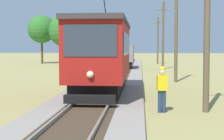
{
  "coord_description": "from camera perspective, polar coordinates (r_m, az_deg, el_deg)",
  "views": [
    {
      "loc": [
        1.95,
        -2.45,
        2.53
      ],
      "look_at": [
        0.38,
        15.81,
        1.24
      ],
      "focal_mm": 53.08,
      "sensor_mm": 36.0,
      "label": 1
    }
  ],
  "objects": [
    {
      "name": "track_worker",
      "position": [
        12.81,
        8.61,
        -2.94
      ],
      "size": [
        0.41,
        0.29,
        1.78
      ],
      "rotation": [
        0.0,
        0.0,
        -1.44
      ],
      "color": "navy",
      "rests_on": "ground"
    },
    {
      "name": "red_tram",
      "position": [
        16.87,
        -1.71,
        2.89
      ],
      "size": [
        2.6,
        8.54,
        4.79
      ],
      "color": "maroon",
      "rests_on": "rail_right"
    },
    {
      "name": "utility_pole_mid",
      "position": [
        24.31,
        11.0,
        8.06
      ],
      "size": [
        1.4,
        0.62,
        8.35
      ],
      "color": "brown",
      "rests_on": "ground"
    },
    {
      "name": "tree_right_near",
      "position": [
        50.83,
        -12.02,
        6.87
      ],
      "size": [
        4.15,
        4.15,
        7.22
      ],
      "color": "#4C3823",
      "rests_on": "ground"
    },
    {
      "name": "utility_pole_far",
      "position": [
        37.84,
        8.8,
        6.02
      ],
      "size": [
        1.4,
        0.45,
        7.56
      ],
      "color": "brown",
      "rests_on": "ground"
    },
    {
      "name": "tree_left_near",
      "position": [
        46.53,
        -8.0,
        6.72
      ],
      "size": [
        4.64,
        4.64,
        7.07
      ],
      "color": "#4C3823",
      "rests_on": "ground"
    },
    {
      "name": "freight_car",
      "position": [
        36.77,
        1.87,
        2.52
      ],
      "size": [
        2.4,
        5.2,
        2.31
      ],
      "color": "slate",
      "rests_on": "rail_right"
    },
    {
      "name": "utility_pole_near_tram",
      "position": [
        13.34,
        16.08,
        9.51
      ],
      "size": [
        1.4,
        0.43,
        7.49
      ],
      "color": "brown",
      "rests_on": "ground"
    },
    {
      "name": "utility_pole_distant",
      "position": [
        49.06,
        7.9,
        5.15
      ],
      "size": [
        1.4,
        0.55,
        6.84
      ],
      "color": "brown",
      "rests_on": "ground"
    }
  ]
}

